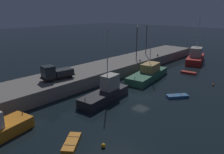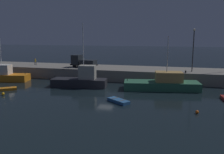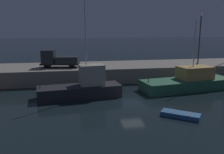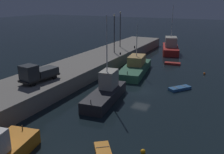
# 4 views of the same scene
# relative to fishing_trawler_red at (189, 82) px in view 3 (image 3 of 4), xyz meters

# --- Properties ---
(ground_plane) EXTENTS (320.00, 320.00, 0.00)m
(ground_plane) POSITION_rel_fishing_trawler_red_xyz_m (-9.08, -4.57, -1.07)
(ground_plane) COLOR black
(pier_quay) EXTENTS (79.56, 8.88, 2.30)m
(pier_quay) POSITION_rel_fishing_trawler_red_xyz_m (-9.08, 8.77, 0.08)
(pier_quay) COLOR gray
(pier_quay) RESTS_ON ground
(fishing_trawler_red) EXTENTS (13.24, 5.88, 9.18)m
(fishing_trawler_red) POSITION_rel_fishing_trawler_red_xyz_m (0.00, 0.00, 0.00)
(fishing_trawler_red) COLOR #2D6647
(fishing_trawler_red) RESTS_ON ground
(fishing_boat_white) EXTENTS (10.24, 4.17, 11.47)m
(fishing_boat_white) POSITION_rel_fishing_trawler_red_xyz_m (-14.56, -1.39, 0.17)
(fishing_boat_white) COLOR #232328
(fishing_boat_white) RESTS_ON ground
(dinghy_red_small) EXTENTS (3.64, 3.22, 0.48)m
(dinghy_red_small) POSITION_rel_fishing_trawler_red_xyz_m (-5.70, -9.65, -0.85)
(dinghy_red_small) COLOR #2D6099
(dinghy_red_small) RESTS_ON ground
(lamp_post_west) EXTENTS (0.44, 0.44, 8.25)m
(lamp_post_west) POSITION_rel_fishing_trawler_red_xyz_m (5.17, 7.05, 6.03)
(lamp_post_west) COLOR #38383D
(lamp_post_west) RESTS_ON pier_quay
(utility_truck) EXTENTS (6.07, 2.84, 2.69)m
(utility_truck) POSITION_rel_fishing_trawler_red_xyz_m (-17.81, 7.67, 2.49)
(utility_truck) COLOR black
(utility_truck) RESTS_ON pier_quay
(bollard_west) EXTENTS (0.28, 0.28, 0.46)m
(bollard_west) POSITION_rel_fishing_trawler_red_xyz_m (3.91, 5.01, 1.45)
(bollard_west) COLOR black
(bollard_west) RESTS_ON pier_quay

